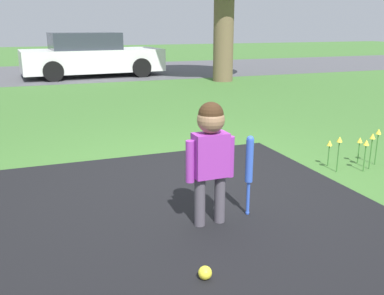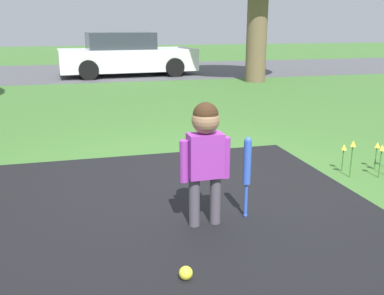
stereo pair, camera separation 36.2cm
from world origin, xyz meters
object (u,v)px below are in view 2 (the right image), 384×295
at_px(child, 205,147).
at_px(sports_ball, 186,273).
at_px(parked_car, 126,55).
at_px(baseball_bat, 247,166).

bearing_deg(child, sports_ball, -116.27).
distance_m(child, parked_car, 10.68).
relative_size(child, sports_ball, 11.23).
distance_m(baseball_bat, sports_ball, 1.09).
height_order(baseball_bat, sports_ball, baseball_bat).
bearing_deg(parked_car, child, -96.59).
xyz_separation_m(baseball_bat, sports_ball, (-0.69, -0.75, -0.40)).
bearing_deg(child, parked_car, 85.74).
height_order(sports_ball, parked_car, parked_car).
bearing_deg(baseball_bat, child, -172.84).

